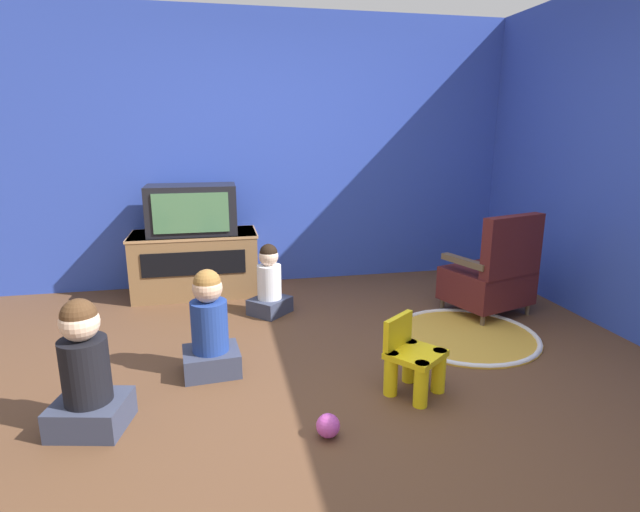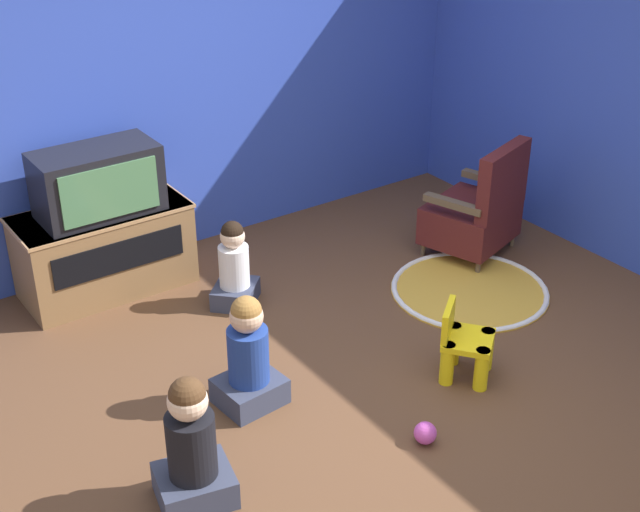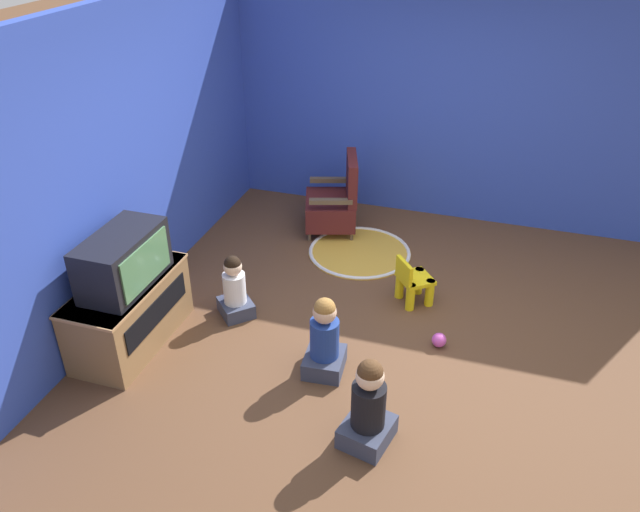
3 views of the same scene
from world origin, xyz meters
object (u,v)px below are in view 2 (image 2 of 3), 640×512
object	(u,v)px
tv_cabinet	(104,249)
child_watching_right	(248,358)
yellow_kid_chair	(465,347)
child_watching_center	(192,449)
child_watching_left	(234,269)
television	(98,182)
black_armchair	(477,212)
toy_ball	(425,433)

from	to	relation	value
tv_cabinet	child_watching_right	xyz separation A→B (m)	(0.14, -1.66, -0.01)
yellow_kid_chair	child_watching_center	distance (m)	1.79
tv_cabinet	child_watching_left	world-z (taller)	child_watching_left
television	child_watching_right	bearing A→B (deg)	-85.08
television	black_armchair	distance (m)	2.70
television	child_watching_center	distance (m)	2.24
toy_ball	child_watching_left	bearing A→B (deg)	93.03
yellow_kid_chair	child_watching_left	world-z (taller)	child_watching_left
black_armchair	child_watching_center	xyz separation A→B (m)	(-2.92, -1.10, -0.03)
child_watching_center	child_watching_right	bearing A→B (deg)	51.86
child_watching_left	toy_ball	size ratio (longest dim) A/B	4.93
yellow_kid_chair	child_watching_center	size ratio (longest dim) A/B	0.64
child_watching_left	television	bearing A→B (deg)	90.23
child_watching_right	toy_ball	world-z (taller)	child_watching_right
television	child_watching_right	xyz separation A→B (m)	(0.14, -1.62, -0.52)
child_watching_left	yellow_kid_chair	bearing A→B (deg)	-109.57
tv_cabinet	child_watching_center	size ratio (longest dim) A/B	1.62
child_watching_center	yellow_kid_chair	bearing A→B (deg)	12.81
tv_cabinet	yellow_kid_chair	world-z (taller)	tv_cabinet
television	child_watching_right	world-z (taller)	television
child_watching_left	child_watching_center	xyz separation A→B (m)	(-1.10, -1.49, 0.05)
child_watching_left	child_watching_right	world-z (taller)	child_watching_right
tv_cabinet	child_watching_right	bearing A→B (deg)	-85.18
child_watching_center	child_watching_right	distance (m)	0.80
television	child_watching_right	size ratio (longest dim) A/B	1.15
child_watching_left	black_armchair	bearing A→B (deg)	-56.47
tv_cabinet	television	xyz separation A→B (m)	(-0.00, -0.04, 0.51)
child_watching_center	television	bearing A→B (deg)	89.97
black_armchair	toy_ball	size ratio (longest dim) A/B	7.09
black_armchair	child_watching_left	xyz separation A→B (m)	(-1.82, 0.39, -0.07)
black_armchair	child_watching_center	size ratio (longest dim) A/B	1.22
black_armchair	child_watching_left	bearing A→B (deg)	-29.74
black_armchair	child_watching_right	xyz separation A→B (m)	(-2.31, -0.60, -0.04)
television	toy_ball	distance (m)	2.67
yellow_kid_chair	child_watching_center	bearing A→B (deg)	142.13
yellow_kid_chair	toy_ball	size ratio (longest dim) A/B	3.71
child_watching_center	tv_cabinet	bearing A→B (deg)	90.17
television	tv_cabinet	bearing A→B (deg)	90.00
child_watching_left	child_watching_right	size ratio (longest dim) A/B	0.88
television	child_watching_center	bearing A→B (deg)	-102.61
yellow_kid_chair	child_watching_right	size ratio (longest dim) A/B	0.66
tv_cabinet	black_armchair	xyz separation A→B (m)	(2.45, -1.06, 0.03)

